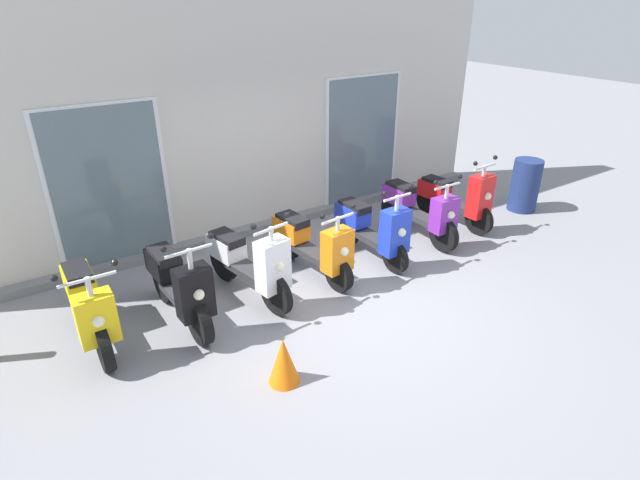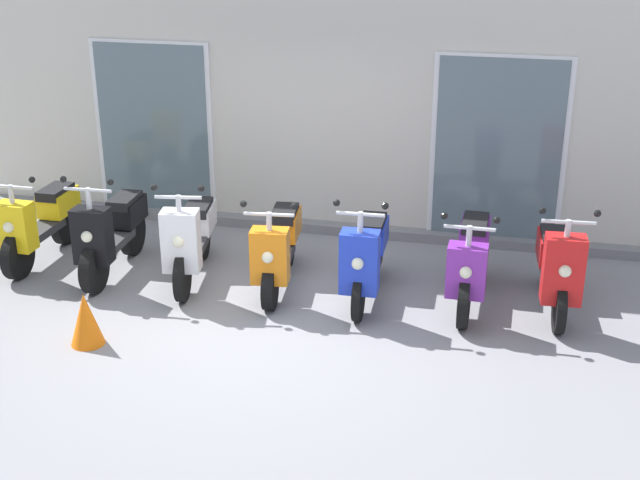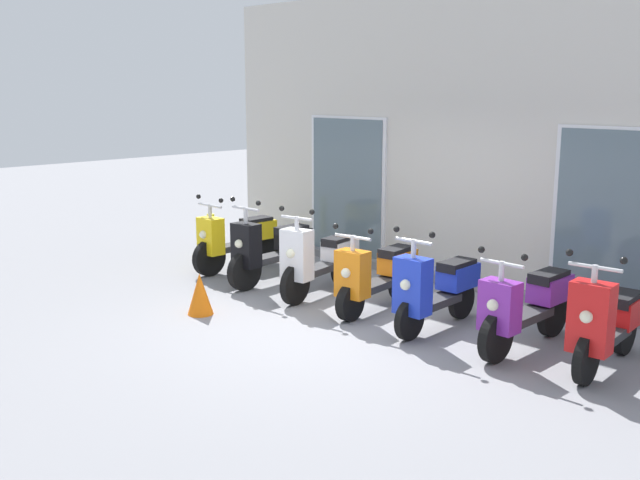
# 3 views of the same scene
# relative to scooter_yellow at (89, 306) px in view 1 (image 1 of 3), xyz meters

# --- Properties ---
(ground_plane) EXTENTS (40.00, 40.00, 0.00)m
(ground_plane) POSITION_rel_scooter_yellow_xyz_m (2.89, -1.00, -0.47)
(ground_plane) COLOR gray
(storefront_facade) EXTENTS (9.34, 0.50, 4.12)m
(storefront_facade) POSITION_rel_scooter_yellow_xyz_m (2.89, 1.84, 1.52)
(storefront_facade) COLOR beige
(storefront_facade) RESTS_ON ground_plane
(scooter_yellow) EXTENTS (0.61, 1.59, 1.19)m
(scooter_yellow) POSITION_rel_scooter_yellow_xyz_m (0.00, 0.00, 0.00)
(scooter_yellow) COLOR black
(scooter_yellow) RESTS_ON ground_plane
(scooter_black) EXTENTS (0.58, 1.61, 1.27)m
(scooter_black) POSITION_rel_scooter_yellow_xyz_m (0.96, -0.15, 0.01)
(scooter_black) COLOR black
(scooter_black) RESTS_ON ground_plane
(scooter_white) EXTENTS (0.63, 1.65, 1.26)m
(scooter_white) POSITION_rel_scooter_yellow_xyz_m (1.88, -0.11, 0.03)
(scooter_white) COLOR black
(scooter_white) RESTS_ON ground_plane
(scooter_orange) EXTENTS (0.58, 1.58, 1.15)m
(scooter_orange) POSITION_rel_scooter_yellow_xyz_m (2.86, -0.07, -0.02)
(scooter_orange) COLOR black
(scooter_orange) RESTS_ON ground_plane
(scooter_blue) EXTENTS (0.54, 1.52, 1.25)m
(scooter_blue) POSITION_rel_scooter_yellow_xyz_m (3.83, -0.17, 0.03)
(scooter_blue) COLOR black
(scooter_blue) RESTS_ON ground_plane
(scooter_purple) EXTENTS (0.56, 1.68, 1.16)m
(scooter_purple) POSITION_rel_scooter_yellow_xyz_m (4.89, -0.01, 0.00)
(scooter_purple) COLOR black
(scooter_purple) RESTS_ON ground_plane
(scooter_red) EXTENTS (0.57, 1.55, 1.26)m
(scooter_red) POSITION_rel_scooter_yellow_xyz_m (5.75, 0.01, 0.02)
(scooter_red) COLOR black
(scooter_red) RESTS_ON ground_plane
(trash_bin) EXTENTS (0.49, 0.49, 0.92)m
(trash_bin) POSITION_rel_scooter_yellow_xyz_m (7.26, -0.22, -0.01)
(trash_bin) COLOR navy
(trash_bin) RESTS_ON ground_plane
(traffic_cone) EXTENTS (0.32, 0.32, 0.52)m
(traffic_cone) POSITION_rel_scooter_yellow_xyz_m (1.44, -1.73, -0.21)
(traffic_cone) COLOR orange
(traffic_cone) RESTS_ON ground_plane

